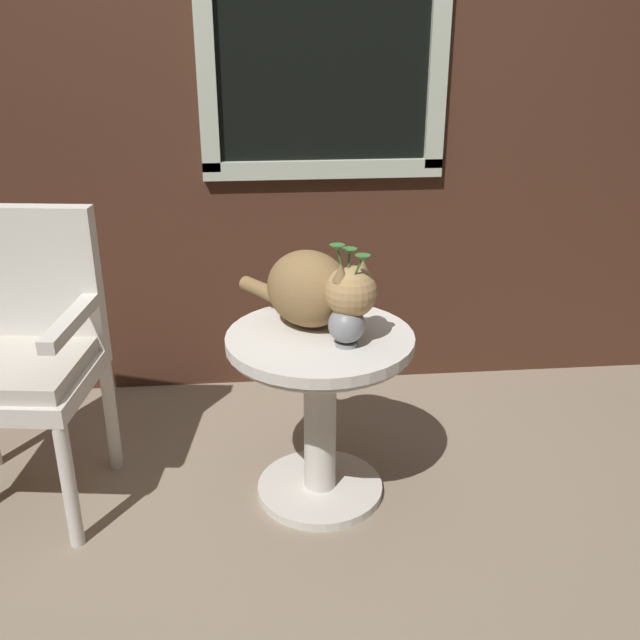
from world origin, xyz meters
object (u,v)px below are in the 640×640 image
wicker_chair (16,345)px  cat (315,289)px  wicker_side_table (320,384)px  pewter_vase_with_ivy (347,317)px

wicker_chair → cat: size_ratio=1.86×
wicker_side_table → cat: 0.31m
wicker_side_table → cat: size_ratio=1.14×
wicker_chair → pewter_vase_with_ivy: 1.04m
wicker_side_table → pewter_vase_with_ivy: size_ratio=1.86×
pewter_vase_with_ivy → cat: bearing=118.3°
wicker_side_table → pewter_vase_with_ivy: bearing=-49.6°
wicker_chair → wicker_side_table: bearing=-6.4°
wicker_chair → pewter_vase_with_ivy: wicker_chair is taller
wicker_chair → pewter_vase_with_ivy: bearing=-10.6°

